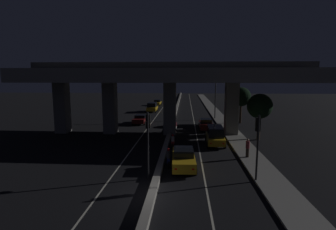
{
  "coord_description": "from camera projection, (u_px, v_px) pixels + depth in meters",
  "views": [
    {
      "loc": [
        1.97,
        -15.0,
        7.29
      ],
      "look_at": [
        -0.59,
        23.14,
        1.65
      ],
      "focal_mm": 28.0,
      "sensor_mm": 36.0,
      "label": 1
    }
  ],
  "objects": [
    {
      "name": "sidewalk_right",
      "position": [
        222.0,
        121.0,
        43.1
      ],
      "size": [
        2.31,
        126.0,
        0.14
      ],
      "primitive_type": "cube",
      "color": "gray",
      "rests_on": "ground_plane"
    },
    {
      "name": "elevated_overpass",
      "position": [
        167.0,
        79.0,
        32.61
      ],
      "size": [
        35.55,
        11.7,
        9.08
      ],
      "color": "gray",
      "rests_on": "ground_plane"
    },
    {
      "name": "traffic_light_left_of_median",
      "position": [
        148.0,
        134.0,
        18.43
      ],
      "size": [
        0.3,
        0.49,
        4.84
      ],
      "color": "black",
      "rests_on": "ground_plane"
    },
    {
      "name": "street_lamp",
      "position": [
        214.0,
        89.0,
        44.47
      ],
      "size": [
        2.47,
        0.32,
        8.71
      ],
      "color": "#2D2D30",
      "rests_on": "ground_plane"
    },
    {
      "name": "pedestrian_on_sidewalk",
      "position": [
        248.0,
        148.0,
        23.32
      ],
      "size": [
        0.34,
        0.34,
        1.67
      ],
      "color": "#2D261E",
      "rests_on": "sidewalk_right"
    },
    {
      "name": "car_taxi_yellow_second_oncoming",
      "position": [
        152.0,
        107.0,
        54.44
      ],
      "size": [
        2.13,
        4.11,
        1.93
      ],
      "rotation": [
        0.0,
        0.0,
        -1.59
      ],
      "color": "gold",
      "rests_on": "ground_plane"
    },
    {
      "name": "motorcycle_white_filtering_far",
      "position": [
        175.0,
        127.0,
        35.09
      ],
      "size": [
        0.34,
        1.78,
        1.49
      ],
      "rotation": [
        0.0,
        0.0,
        1.51
      ],
      "color": "black",
      "rests_on": "ground_plane"
    },
    {
      "name": "traffic_light_right_of_median",
      "position": [
        258.0,
        136.0,
        17.94
      ],
      "size": [
        0.3,
        0.49,
        4.71
      ],
      "color": "black",
      "rests_on": "ground_plane"
    },
    {
      "name": "car_taxi_yellow_lead",
      "position": [
        183.0,
        158.0,
        20.98
      ],
      "size": [
        2.06,
        4.86,
        1.61
      ],
      "rotation": [
        0.0,
        0.0,
        1.61
      ],
      "color": "gold",
      "rests_on": "ground_plane"
    },
    {
      "name": "lane_line_left_inner",
      "position": [
        158.0,
        114.0,
        50.77
      ],
      "size": [
        0.12,
        126.0,
        0.0
      ],
      "primitive_type": "cube",
      "color": "beige",
      "rests_on": "ground_plane"
    },
    {
      "name": "car_dark_red_third",
      "position": [
        206.0,
        124.0,
        36.12
      ],
      "size": [
        1.91,
        4.68,
        1.53
      ],
      "rotation": [
        0.0,
        0.0,
        1.56
      ],
      "color": "#591414",
      "rests_on": "ground_plane"
    },
    {
      "name": "car_taxi_yellow_third_oncoming",
      "position": [
        157.0,
        102.0,
        66.69
      ],
      "size": [
        1.96,
        4.28,
        1.42
      ],
      "rotation": [
        0.0,
        0.0,
        -1.61
      ],
      "color": "gold",
      "rests_on": "ground_plane"
    },
    {
      "name": "median_divider",
      "position": [
        175.0,
        114.0,
        50.52
      ],
      "size": [
        0.5,
        126.0,
        0.4
      ],
      "primitive_type": "cube",
      "color": "gray",
      "rests_on": "ground_plane"
    },
    {
      "name": "motorcycle_red_filtering_mid",
      "position": [
        173.0,
        142.0,
        26.97
      ],
      "size": [
        0.34,
        1.89,
        1.43
      ],
      "rotation": [
        0.0,
        0.0,
        1.49
      ],
      "color": "black",
      "rests_on": "ground_plane"
    },
    {
      "name": "ground_plane",
      "position": [
        152.0,
        197.0,
        16.0
      ],
      "size": [
        200.0,
        200.0,
        0.0
      ],
      "primitive_type": "plane",
      "color": "black"
    },
    {
      "name": "car_dark_red_lead_oncoming",
      "position": [
        140.0,
        119.0,
        40.84
      ],
      "size": [
        2.11,
        4.07,
        1.36
      ],
      "rotation": [
        0.0,
        0.0,
        -1.61
      ],
      "color": "#591414",
      "rests_on": "ground_plane"
    },
    {
      "name": "motorcycle_blue_filtering_near",
      "position": [
        168.0,
        158.0,
        21.47
      ],
      "size": [
        0.34,
        1.89,
        1.49
      ],
      "rotation": [
        0.0,
        0.0,
        1.64
      ],
      "color": "black",
      "rests_on": "ground_plane"
    },
    {
      "name": "roadside_tree_kerbside_mid",
      "position": [
        241.0,
        97.0,
        40.61
      ],
      "size": [
        2.98,
        2.98,
        5.67
      ],
      "color": "#2D2116",
      "rests_on": "ground_plane"
    },
    {
      "name": "roadside_tree_kerbside_near",
      "position": [
        260.0,
        107.0,
        29.86
      ],
      "size": [
        2.85,
        2.85,
        5.36
      ],
      "color": "#38281C",
      "rests_on": "ground_plane"
    },
    {
      "name": "car_taxi_yellow_second",
      "position": [
        215.0,
        135.0,
        28.1
      ],
      "size": [
        1.99,
        4.31,
        1.99
      ],
      "rotation": [
        0.0,
        0.0,
        1.55
      ],
      "color": "gold",
      "rests_on": "ground_plane"
    },
    {
      "name": "lane_line_right_inner",
      "position": [
        193.0,
        115.0,
        50.32
      ],
      "size": [
        0.12,
        126.0,
        0.0
      ],
      "primitive_type": "cube",
      "color": "beige",
      "rests_on": "ground_plane"
    }
  ]
}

